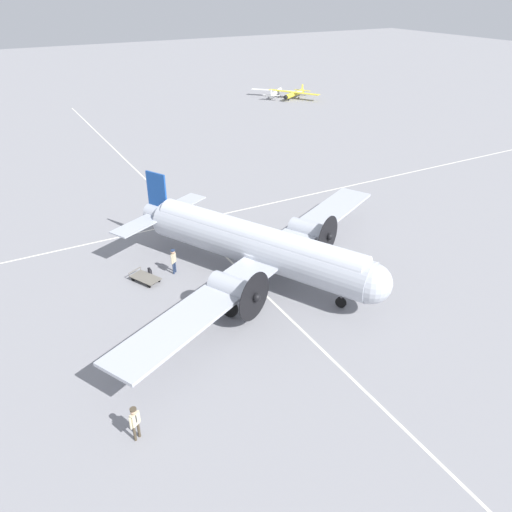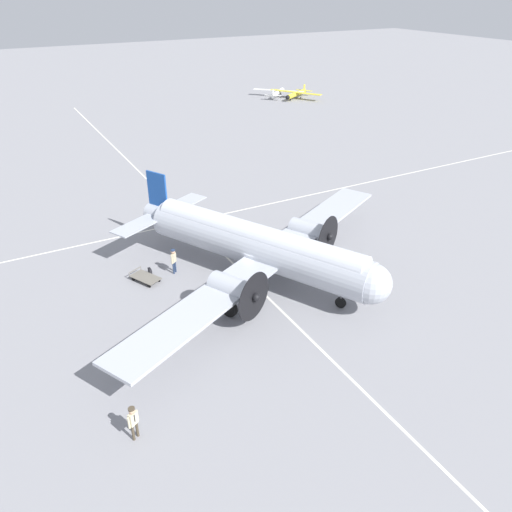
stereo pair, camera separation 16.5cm
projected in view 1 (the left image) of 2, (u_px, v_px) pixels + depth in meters
ground_plane at (256, 277)px, 34.59m from camera, size 300.00×300.00×0.00m
apron_line_eastwest at (249, 279)px, 34.36m from camera, size 120.00×0.16×0.01m
apron_line_northsouth at (195, 220)px, 42.80m from camera, size 0.16×120.00×0.01m
airliner_main at (261, 247)px, 33.15m from camera, size 18.97×25.63×5.85m
crew_foreground at (135, 420)px, 21.90m from camera, size 0.41×0.56×1.83m
passenger_boarding at (174, 259)px, 34.55m from camera, size 0.46×0.48×1.84m
suitcase_near_door at (150, 272)px, 34.69m from camera, size 0.49×0.16×0.55m
baggage_cart at (145, 278)px, 34.00m from camera, size 2.35×1.91×0.56m
light_aircraft_distant at (276, 92)px, 87.49m from camera, size 7.27×7.07×1.80m
light_aircraft_taxiing at (294, 94)px, 86.19m from camera, size 8.72×6.89×1.87m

